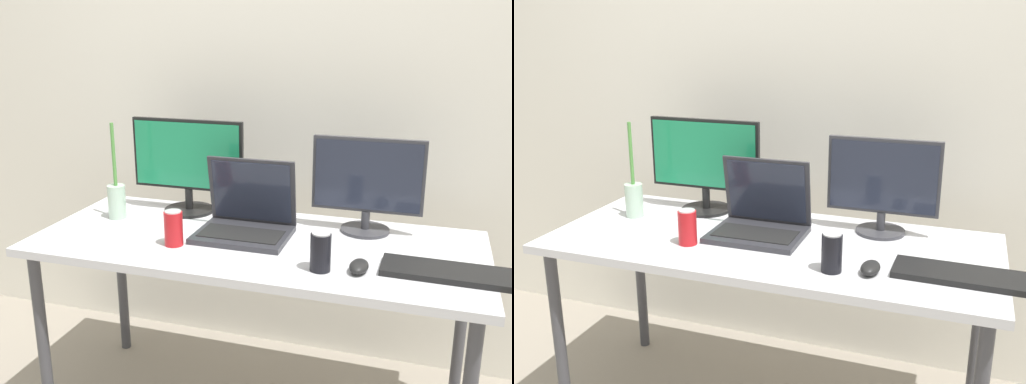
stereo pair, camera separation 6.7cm
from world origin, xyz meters
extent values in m
cube|color=silver|center=(0.00, 0.59, 1.30)|extent=(7.00, 0.08, 2.60)
cylinder|color=#424247|center=(-0.74, -0.28, 0.35)|extent=(0.04, 0.04, 0.71)
cylinder|color=#424247|center=(-0.74, 0.28, 0.35)|extent=(0.04, 0.04, 0.71)
cylinder|color=#424247|center=(0.74, 0.28, 0.35)|extent=(0.04, 0.04, 0.71)
cube|color=silver|center=(0.00, 0.00, 0.72)|extent=(1.61, 0.69, 0.03)
cylinder|color=black|center=(-0.37, 0.23, 0.75)|extent=(0.21, 0.21, 0.01)
cylinder|color=black|center=(-0.37, 0.23, 0.79)|extent=(0.03, 0.03, 0.09)
cube|color=black|center=(-0.37, 0.23, 0.98)|extent=(0.47, 0.02, 0.29)
cube|color=#1E8C59|center=(-0.37, 0.22, 0.98)|extent=(0.45, 0.01, 0.26)
cylinder|color=#38383D|center=(0.36, 0.21, 0.75)|extent=(0.18, 0.18, 0.01)
cylinder|color=#38383D|center=(0.36, 0.21, 0.79)|extent=(0.03, 0.03, 0.07)
cube|color=#38383D|center=(0.36, 0.21, 0.96)|extent=(0.41, 0.02, 0.28)
cube|color=#232838|center=(0.36, 0.20, 0.96)|extent=(0.38, 0.01, 0.25)
cube|color=#2D2D33|center=(-0.05, 0.01, 0.75)|extent=(0.34, 0.26, 0.02)
cube|color=black|center=(-0.05, -0.01, 0.76)|extent=(0.30, 0.14, 0.00)
cube|color=#2D2D33|center=(-0.05, 0.12, 0.89)|extent=(0.34, 0.05, 0.26)
cube|color=#232838|center=(-0.05, 0.11, 0.89)|extent=(0.30, 0.04, 0.23)
cube|color=black|center=(0.67, -0.11, 0.75)|extent=(0.43, 0.16, 0.02)
ellipsoid|color=black|center=(0.39, -0.17, 0.76)|extent=(0.07, 0.11, 0.04)
cylinder|color=black|center=(0.27, -0.19, 0.80)|extent=(0.07, 0.07, 0.12)
cylinder|color=silver|center=(0.27, -0.19, 0.86)|extent=(0.06, 0.06, 0.00)
cylinder|color=red|center=(-0.26, -0.14, 0.80)|extent=(0.07, 0.07, 0.12)
cylinder|color=silver|center=(-0.26, -0.14, 0.86)|extent=(0.06, 0.06, 0.00)
cylinder|color=#B2D1B7|center=(-0.61, 0.07, 0.81)|extent=(0.07, 0.07, 0.14)
cylinder|color=#519342|center=(-0.61, 0.07, 1.00)|extent=(0.01, 0.01, 0.25)
camera|label=1|loc=(0.58, -1.84, 1.48)|focal=40.00mm
camera|label=2|loc=(0.65, -1.82, 1.48)|focal=40.00mm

